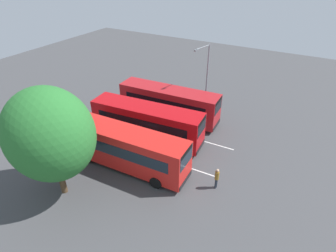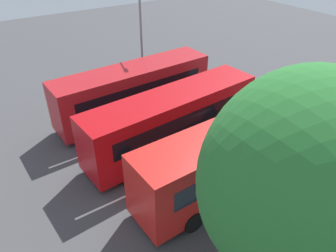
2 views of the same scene
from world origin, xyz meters
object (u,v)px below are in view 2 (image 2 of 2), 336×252
at_px(bus_far_left, 235,154).
at_px(bus_center_left, 173,119).
at_px(pedestrian, 308,115).
at_px(depot_tree, 301,177).
at_px(street_lamp, 142,33).
at_px(bus_center_right, 134,90).

xyz_separation_m(bus_far_left, bus_center_left, (-0.71, 4.22, 0.00)).
height_order(bus_center_left, pedestrian, bus_center_left).
xyz_separation_m(bus_center_left, depot_tree, (-1.62, -8.89, 3.20)).
bearing_deg(depot_tree, bus_center_left, 79.67).
bearing_deg(street_lamp, bus_center_right, -23.35).
distance_m(bus_center_left, pedestrian, 8.63).
distance_m(bus_center_left, depot_tree, 9.59).
bearing_deg(bus_far_left, pedestrian, 6.84).
height_order(bus_center_right, depot_tree, depot_tree).
height_order(bus_far_left, bus_center_right, same).
bearing_deg(depot_tree, bus_far_left, 63.44).
distance_m(bus_center_left, street_lamp, 8.46).
relative_size(bus_center_left, pedestrian, 5.98).
relative_size(bus_center_left, depot_tree, 1.29).
bearing_deg(pedestrian, street_lamp, -55.46).
relative_size(pedestrian, depot_tree, 0.22).
bearing_deg(bus_center_left, street_lamp, 67.71).
relative_size(pedestrian, street_lamp, 0.24).
distance_m(bus_far_left, pedestrian, 7.45).
height_order(pedestrian, depot_tree, depot_tree).
xyz_separation_m(bus_far_left, bus_center_right, (-0.83, 8.60, 0.00)).
relative_size(bus_far_left, depot_tree, 1.28).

